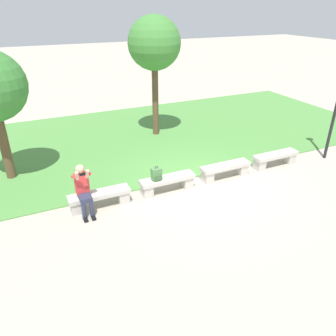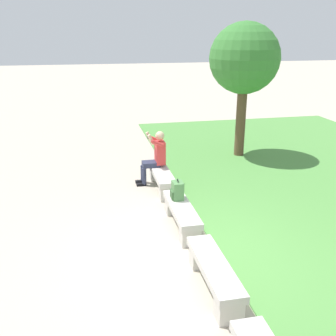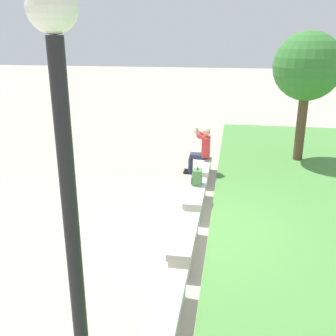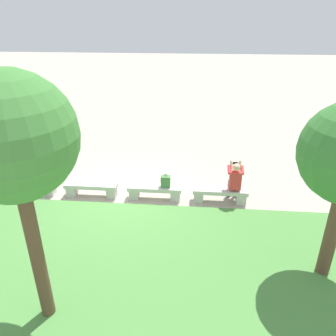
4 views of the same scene
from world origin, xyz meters
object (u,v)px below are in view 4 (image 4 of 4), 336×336
object	(u,v)px
bench_far	(30,185)
person_photographer	(235,180)
bench_mid	(91,188)
backpack	(166,182)
bench_main	(220,194)
tree_behind_wall	(12,140)
bench_near	(155,191)

from	to	relation	value
bench_far	person_photographer	bearing A→B (deg)	-179.30
bench_mid	backpack	world-z (taller)	backpack
backpack	bench_main	bearing A→B (deg)	179.84
person_photographer	tree_behind_wall	xyz separation A→B (m)	(3.88, 4.48, 2.81)
bench_main	tree_behind_wall	bearing A→B (deg)	51.72
bench_mid	tree_behind_wall	xyz separation A→B (m)	(-0.49, 4.40, 3.25)
backpack	tree_behind_wall	xyz separation A→B (m)	(1.83, 4.41, 2.92)
bench_far	backpack	distance (m)	4.32
bench_far	backpack	bearing A→B (deg)	-179.94
bench_mid	bench_near	bearing A→B (deg)	180.00
bench_main	backpack	distance (m)	1.68
backpack	bench_mid	bearing A→B (deg)	0.11
bench_mid	bench_far	xyz separation A→B (m)	(1.98, 0.00, 0.00)
person_photographer	backpack	distance (m)	2.06
bench_main	bench_far	world-z (taller)	same
bench_main	bench_mid	world-z (taller)	same
bench_near	backpack	world-z (taller)	backpack
bench_far	person_photographer	distance (m)	6.38
bench_mid	tree_behind_wall	distance (m)	5.50
bench_mid	bench_far	bearing A→B (deg)	0.00
person_photographer	tree_behind_wall	size ratio (longest dim) A/B	0.29
bench_mid	bench_main	bearing A→B (deg)	180.00
tree_behind_wall	bench_near	bearing A→B (deg)	-108.69
bench_far	person_photographer	size ratio (longest dim) A/B	1.24
bench_main	tree_behind_wall	size ratio (longest dim) A/B	0.36
bench_mid	tree_behind_wall	bearing A→B (deg)	96.41
backpack	person_photographer	bearing A→B (deg)	-177.96
bench_near	person_photographer	xyz separation A→B (m)	(-2.39, -0.08, 0.45)
bench_far	tree_behind_wall	world-z (taller)	tree_behind_wall
bench_main	bench_mid	size ratio (longest dim) A/B	1.00
bench_main	bench_near	size ratio (longest dim) A/B	1.00
bench_main	bench_far	bearing A→B (deg)	0.00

